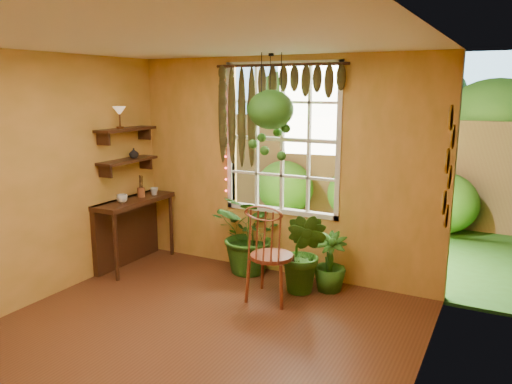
# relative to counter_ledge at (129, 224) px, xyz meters

# --- Properties ---
(floor) EXTENTS (4.50, 4.50, 0.00)m
(floor) POSITION_rel_counter_ledge_xyz_m (1.91, -1.60, -0.55)
(floor) COLOR #5D2F1A
(floor) RESTS_ON ground
(ceiling) EXTENTS (4.50, 4.50, 0.00)m
(ceiling) POSITION_rel_counter_ledge_xyz_m (1.91, -1.60, 2.15)
(ceiling) COLOR white
(ceiling) RESTS_ON wall_back
(wall_back) EXTENTS (4.00, 0.00, 4.00)m
(wall_back) POSITION_rel_counter_ledge_xyz_m (1.91, 0.65, 0.80)
(wall_back) COLOR #E7A64E
(wall_back) RESTS_ON floor
(wall_left) EXTENTS (0.00, 4.50, 4.50)m
(wall_left) POSITION_rel_counter_ledge_xyz_m (-0.09, -1.60, 0.80)
(wall_left) COLOR #E7A64E
(wall_left) RESTS_ON floor
(wall_right) EXTENTS (0.00, 4.50, 4.50)m
(wall_right) POSITION_rel_counter_ledge_xyz_m (3.91, -1.60, 0.80)
(wall_right) COLOR #E7A64E
(wall_right) RESTS_ON floor
(window) EXTENTS (1.52, 0.10, 1.86)m
(window) POSITION_rel_counter_ledge_xyz_m (1.91, 0.68, 1.15)
(window) COLOR white
(window) RESTS_ON wall_back
(valance_vine) EXTENTS (1.70, 0.12, 1.10)m
(valance_vine) POSITION_rel_counter_ledge_xyz_m (1.82, 0.56, 1.73)
(valance_vine) COLOR #3C1B10
(valance_vine) RESTS_ON window
(string_lights) EXTENTS (0.03, 0.03, 1.54)m
(string_lights) POSITION_rel_counter_ledge_xyz_m (1.15, 0.59, 1.20)
(string_lights) COLOR #FF2633
(string_lights) RESTS_ON window
(wall_plates) EXTENTS (0.04, 0.32, 1.10)m
(wall_plates) POSITION_rel_counter_ledge_xyz_m (3.89, 0.19, 1.00)
(wall_plates) COLOR beige
(wall_plates) RESTS_ON wall_right
(counter_ledge) EXTENTS (0.40, 1.20, 0.90)m
(counter_ledge) POSITION_rel_counter_ledge_xyz_m (0.00, 0.00, 0.00)
(counter_ledge) COLOR #3C1B10
(counter_ledge) RESTS_ON floor
(shelf_lower) EXTENTS (0.25, 0.90, 0.04)m
(shelf_lower) POSITION_rel_counter_ledge_xyz_m (0.03, 0.00, 0.85)
(shelf_lower) COLOR #3C1B10
(shelf_lower) RESTS_ON wall_left
(shelf_upper) EXTENTS (0.25, 0.90, 0.04)m
(shelf_upper) POSITION_rel_counter_ledge_xyz_m (0.03, 0.00, 1.25)
(shelf_upper) COLOR #3C1B10
(shelf_upper) RESTS_ON wall_left
(backyard) EXTENTS (14.00, 10.00, 12.00)m
(backyard) POSITION_rel_counter_ledge_xyz_m (2.15, 5.27, 0.73)
(backyard) COLOR #285518
(backyard) RESTS_ON ground
(windsor_chair) EXTENTS (0.49, 0.52, 1.27)m
(windsor_chair) POSITION_rel_counter_ledge_xyz_m (2.18, -0.19, -0.18)
(windsor_chair) COLOR maroon
(windsor_chair) RESTS_ON floor
(potted_plant_left) EXTENTS (1.15, 1.08, 1.03)m
(potted_plant_left) POSITION_rel_counter_ledge_xyz_m (1.61, 0.44, -0.04)
(potted_plant_left) COLOR #154A13
(potted_plant_left) RESTS_ON floor
(potted_plant_mid) EXTENTS (0.62, 0.54, 0.97)m
(potted_plant_mid) POSITION_rel_counter_ledge_xyz_m (2.44, 0.15, -0.07)
(potted_plant_mid) COLOR #154A13
(potted_plant_mid) RESTS_ON floor
(potted_plant_right) EXTENTS (0.45, 0.45, 0.69)m
(potted_plant_right) POSITION_rel_counter_ledge_xyz_m (2.67, 0.36, -0.21)
(potted_plant_right) COLOR #154A13
(potted_plant_right) RESTS_ON floor
(hanging_basket) EXTENTS (0.53, 0.53, 1.21)m
(hanging_basket) POSITION_rel_counter_ledge_xyz_m (1.94, 0.28, 1.46)
(hanging_basket) COLOR black
(hanging_basket) RESTS_ON ceiling
(cup_a) EXTENTS (0.15, 0.15, 0.11)m
(cup_a) POSITION_rel_counter_ledge_xyz_m (0.13, -0.24, 0.40)
(cup_a) COLOR silver
(cup_a) RESTS_ON counter_ledge
(cup_b) EXTENTS (0.11, 0.11, 0.10)m
(cup_b) POSITION_rel_counter_ledge_xyz_m (0.19, 0.31, 0.40)
(cup_b) COLOR beige
(cup_b) RESTS_ON counter_ledge
(brush_jar) EXTENTS (0.10, 0.10, 0.37)m
(brush_jar) POSITION_rel_counter_ledge_xyz_m (0.11, 0.14, 0.49)
(brush_jar) COLOR #974F2C
(brush_jar) RESTS_ON counter_ledge
(shelf_vase) EXTENTS (0.14, 0.14, 0.13)m
(shelf_vase) POSITION_rel_counter_ledge_xyz_m (0.04, 0.12, 0.93)
(shelf_vase) COLOR #B2AD99
(shelf_vase) RESTS_ON shelf_lower
(tiffany_lamp) EXTENTS (0.17, 0.17, 0.28)m
(tiffany_lamp) POSITION_rel_counter_ledge_xyz_m (0.05, -0.12, 1.47)
(tiffany_lamp) COLOR brown
(tiffany_lamp) RESTS_ON shelf_upper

